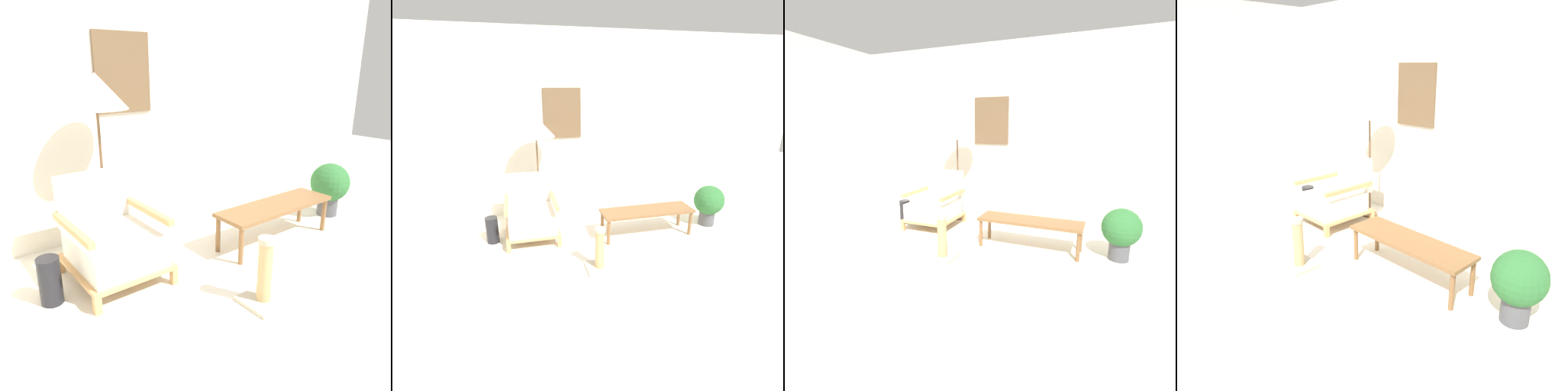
% 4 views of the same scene
% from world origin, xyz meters
% --- Properties ---
extents(ground_plane, '(14.00, 14.00, 0.00)m').
position_xyz_m(ground_plane, '(0.00, 0.00, 0.00)').
color(ground_plane, silver).
extents(wall_back, '(8.00, 0.09, 2.70)m').
position_xyz_m(wall_back, '(-0.00, 2.31, 1.35)').
color(wall_back, silver).
rests_on(wall_back, ground_plane).
extents(armchair, '(0.68, 0.76, 0.81)m').
position_xyz_m(armchair, '(-0.67, 1.49, 0.31)').
color(armchair, tan).
rests_on(armchair, ground_plane).
extents(floor_lamp, '(0.52, 0.52, 1.56)m').
position_xyz_m(floor_lamp, '(-0.52, 1.92, 1.39)').
color(floor_lamp, brown).
rests_on(floor_lamp, ground_plane).
extents(coffee_table, '(1.25, 0.38, 0.37)m').
position_xyz_m(coffee_table, '(0.85, 1.14, 0.33)').
color(coffee_table, brown).
rests_on(coffee_table, ground_plane).
extents(vase, '(0.16, 0.16, 0.35)m').
position_xyz_m(vase, '(-1.19, 1.42, 0.18)').
color(vase, black).
rests_on(vase, ground_plane).
extents(potted_plant, '(0.43, 0.43, 0.59)m').
position_xyz_m(potted_plant, '(1.86, 1.23, 0.35)').
color(potted_plant, '#4C4C51').
rests_on(potted_plant, ground_plane).
extents(scratching_post, '(0.30, 0.30, 0.51)m').
position_xyz_m(scratching_post, '(0.01, 0.49, 0.19)').
color(scratching_post, '#B2A893').
rests_on(scratching_post, ground_plane).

